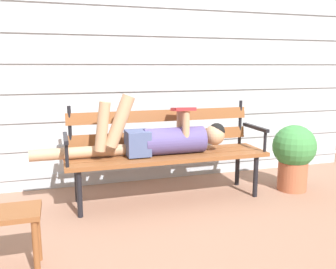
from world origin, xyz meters
The scene contains 6 objects.
ground_plane centered at (0.00, 0.00, 0.00)m, with size 12.00×12.00×0.00m, color #936B56.
house_siding centered at (0.00, 0.80, 1.25)m, with size 4.84×0.08×2.50m.
park_bench centered at (0.00, 0.23, 0.48)m, with size 1.82×0.48×0.87m.
reclining_person centered at (-0.08, 0.16, 0.58)m, with size 1.74×0.27×0.56m.
footstool centered at (-1.23, -0.74, 0.30)m, with size 0.34×0.28×0.39m.
potted_plant centered at (1.25, 0.04, 0.37)m, with size 0.42×0.42×0.65m.
Camera 1 is at (-0.94, -2.88, 1.21)m, focal length 38.61 mm.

